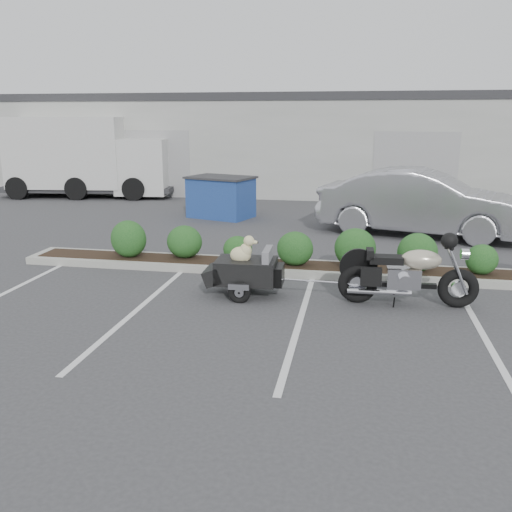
% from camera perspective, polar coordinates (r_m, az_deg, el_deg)
% --- Properties ---
extents(ground, '(90.00, 90.00, 0.00)m').
position_cam_1_polar(ground, '(9.26, -2.42, -5.11)').
color(ground, '#38383A').
rests_on(ground, ground).
extents(planter_kerb, '(12.00, 1.00, 0.15)m').
position_cam_1_polar(planter_kerb, '(11.16, 5.14, -1.34)').
color(planter_kerb, '#9E9E93').
rests_on(planter_kerb, ground).
extents(building, '(26.00, 10.00, 4.00)m').
position_cam_1_polar(building, '(25.60, 6.31, 11.88)').
color(building, '#9EA099').
rests_on(building, ground).
extents(motorcycle, '(2.33, 0.79, 1.34)m').
position_cam_1_polar(motorcycle, '(9.41, 15.69, -1.93)').
color(motorcycle, black).
rests_on(motorcycle, ground).
extents(pet_trailer, '(1.85, 1.03, 1.11)m').
position_cam_1_polar(pet_trailer, '(9.60, -1.13, -1.48)').
color(pet_trailer, black).
rests_on(pet_trailer, ground).
extents(sedan, '(5.64, 3.13, 1.76)m').
position_cam_1_polar(sedan, '(15.15, 17.02, 5.38)').
color(sedan, '#AEAEB5').
rests_on(sedan, ground).
extents(dumpster, '(2.29, 1.89, 1.29)m').
position_cam_1_polar(dumpster, '(17.24, -3.70, 6.25)').
color(dumpster, navy).
rests_on(dumpster, ground).
extents(delivery_truck, '(7.00, 3.09, 3.10)m').
position_cam_1_polar(delivery_truck, '(22.86, -17.22, 9.76)').
color(delivery_truck, silver).
rests_on(delivery_truck, ground).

